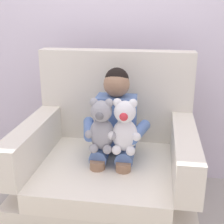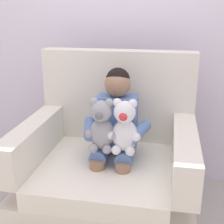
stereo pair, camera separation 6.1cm
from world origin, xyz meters
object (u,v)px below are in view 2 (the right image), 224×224
at_px(seated_child, 116,126).
at_px(plush_white, 125,128).
at_px(plush_grey, 102,126).
at_px(armchair, 109,171).

height_order(seated_child, plush_white, seated_child).
height_order(seated_child, plush_grey, seated_child).
relative_size(seated_child, plush_white, 2.46).
bearing_deg(plush_grey, seated_child, 59.83).
bearing_deg(plush_white, seated_child, 119.51).
distance_m(armchair, plush_grey, 0.39).
relative_size(plush_grey, plush_white, 0.99).
bearing_deg(armchair, seated_child, 29.88).
distance_m(armchair, plush_white, 0.41).
bearing_deg(seated_child, armchair, -153.34).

